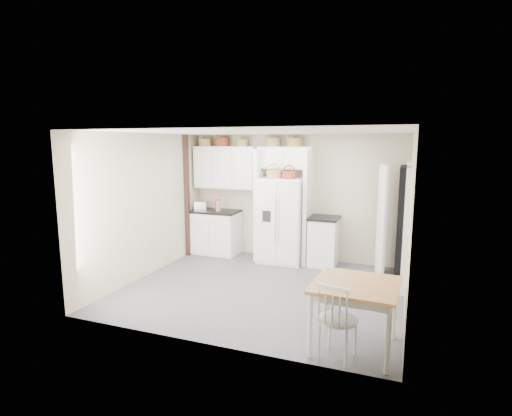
% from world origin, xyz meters
% --- Properties ---
extents(floor, '(4.50, 4.50, 0.00)m').
position_xyz_m(floor, '(0.00, 0.00, 0.00)').
color(floor, '#515153').
rests_on(floor, ground).
extents(ceiling, '(4.50, 4.50, 0.00)m').
position_xyz_m(ceiling, '(0.00, 0.00, 2.60)').
color(ceiling, white).
rests_on(ceiling, wall_back).
extents(wall_back, '(4.50, 0.00, 4.50)m').
position_xyz_m(wall_back, '(0.00, 2.00, 1.30)').
color(wall_back, beige).
rests_on(wall_back, floor).
extents(wall_left, '(0.00, 4.00, 4.00)m').
position_xyz_m(wall_left, '(-2.25, 0.00, 1.30)').
color(wall_left, beige).
rests_on(wall_left, floor).
extents(wall_right, '(0.00, 4.00, 4.00)m').
position_xyz_m(wall_right, '(2.25, 0.00, 1.30)').
color(wall_right, beige).
rests_on(wall_right, floor).
extents(refrigerator, '(0.90, 0.72, 1.73)m').
position_xyz_m(refrigerator, '(-0.15, 1.62, 0.87)').
color(refrigerator, white).
rests_on(refrigerator, floor).
extents(base_cab_left, '(1.00, 0.63, 0.93)m').
position_xyz_m(base_cab_left, '(-1.70, 1.70, 0.46)').
color(base_cab_left, white).
rests_on(base_cab_left, floor).
extents(base_cab_right, '(0.53, 0.64, 0.94)m').
position_xyz_m(base_cab_right, '(0.70, 1.70, 0.47)').
color(base_cab_right, white).
rests_on(base_cab_right, floor).
extents(dining_table, '(1.01, 1.01, 0.81)m').
position_xyz_m(dining_table, '(1.69, -1.45, 0.40)').
color(dining_table, olive).
rests_on(dining_table, floor).
extents(windsor_chair, '(0.52, 0.49, 0.92)m').
position_xyz_m(windsor_chair, '(1.54, -1.75, 0.46)').
color(windsor_chair, white).
rests_on(windsor_chair, floor).
extents(counter_left, '(1.04, 0.67, 0.04)m').
position_xyz_m(counter_left, '(-1.70, 1.70, 0.95)').
color(counter_left, black).
rests_on(counter_left, base_cab_left).
extents(counter_right, '(0.57, 0.68, 0.04)m').
position_xyz_m(counter_right, '(0.70, 1.70, 0.96)').
color(counter_right, black).
rests_on(counter_right, base_cab_right).
extents(toaster, '(0.29, 0.23, 0.18)m').
position_xyz_m(toaster, '(-2.05, 1.67, 1.06)').
color(toaster, silver).
rests_on(toaster, counter_left).
extents(cookbook_red, '(0.05, 0.17, 0.25)m').
position_xyz_m(cookbook_red, '(-1.61, 1.62, 1.09)').
color(cookbook_red, '#B01A1F').
rests_on(cookbook_red, counter_left).
extents(cookbook_cream, '(0.04, 0.15, 0.23)m').
position_xyz_m(cookbook_cream, '(-1.59, 1.62, 1.08)').
color(cookbook_cream, beige).
rests_on(cookbook_cream, counter_left).
extents(basket_upper_a, '(0.29, 0.29, 0.16)m').
position_xyz_m(basket_upper_a, '(-1.99, 1.83, 2.43)').
color(basket_upper_a, olive).
rests_on(basket_upper_a, upper_cabinet).
extents(basket_upper_b, '(0.31, 0.31, 0.18)m').
position_xyz_m(basket_upper_b, '(-1.59, 1.83, 2.44)').
color(basket_upper_b, brown).
rests_on(basket_upper_b, upper_cabinet).
extents(basket_upper_c, '(0.24, 0.24, 0.14)m').
position_xyz_m(basket_upper_c, '(-1.11, 1.83, 2.42)').
color(basket_upper_c, olive).
rests_on(basket_upper_c, upper_cabinet).
extents(basket_bridge_a, '(0.31, 0.31, 0.17)m').
position_xyz_m(basket_bridge_a, '(-0.44, 1.83, 2.44)').
color(basket_bridge_a, olive).
rests_on(basket_bridge_a, bridge_cabinet).
extents(basket_bridge_b, '(0.30, 0.30, 0.17)m').
position_xyz_m(basket_bridge_b, '(0.03, 1.83, 2.43)').
color(basket_bridge_b, olive).
rests_on(basket_bridge_b, bridge_cabinet).
extents(basket_fridge_a, '(0.30, 0.30, 0.16)m').
position_xyz_m(basket_fridge_a, '(-0.31, 1.52, 1.81)').
color(basket_fridge_a, olive).
rests_on(basket_fridge_a, refrigerator).
extents(basket_fridge_b, '(0.27, 0.27, 0.14)m').
position_xyz_m(basket_fridge_b, '(0.01, 1.52, 1.80)').
color(basket_fridge_b, brown).
rests_on(basket_fridge_b, refrigerator).
extents(upper_cabinet, '(1.40, 0.34, 0.90)m').
position_xyz_m(upper_cabinet, '(-1.50, 1.83, 1.90)').
color(upper_cabinet, white).
rests_on(upper_cabinet, wall_back).
extents(bridge_cabinet, '(1.12, 0.34, 0.45)m').
position_xyz_m(bridge_cabinet, '(-0.15, 1.83, 2.12)').
color(bridge_cabinet, white).
rests_on(bridge_cabinet, wall_back).
extents(fridge_panel_left, '(0.08, 0.60, 2.30)m').
position_xyz_m(fridge_panel_left, '(-0.66, 1.70, 1.15)').
color(fridge_panel_left, white).
rests_on(fridge_panel_left, floor).
extents(fridge_panel_right, '(0.08, 0.60, 2.30)m').
position_xyz_m(fridge_panel_right, '(0.36, 1.70, 1.15)').
color(fridge_panel_right, white).
rests_on(fridge_panel_right, floor).
extents(trim_post, '(0.09, 0.09, 2.60)m').
position_xyz_m(trim_post, '(-2.20, 1.35, 1.30)').
color(trim_post, '#321914').
rests_on(trim_post, floor).
extents(doorway_void, '(0.18, 0.85, 2.05)m').
position_xyz_m(doorway_void, '(2.16, 1.00, 1.02)').
color(doorway_void, black).
rests_on(doorway_void, floor).
extents(door_slab, '(0.21, 0.79, 2.05)m').
position_xyz_m(door_slab, '(1.80, 1.33, 1.02)').
color(door_slab, white).
rests_on(door_slab, floor).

